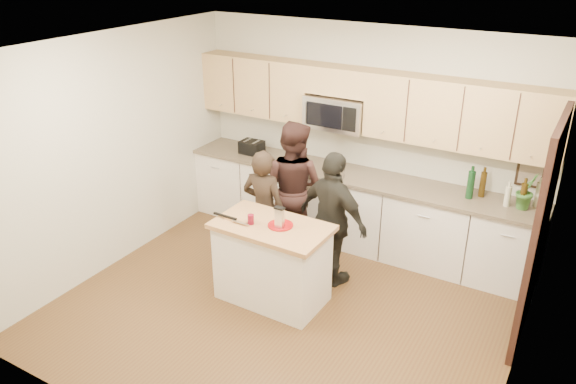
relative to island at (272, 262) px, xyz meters
The scene contains 21 objects.
floor 0.51m from the island, 25.37° to the right, with size 4.50×4.50×0.00m, color brown.
room_shell 1.30m from the island, 25.37° to the right, with size 4.52×4.02×2.71m.
back_cabinetry 1.60m from the island, 82.44° to the left, with size 4.50×0.66×0.94m.
upper_cabinetry 2.24m from the island, 81.99° to the left, with size 4.50×0.33×0.75m.
microwave 2.08m from the island, 93.34° to the left, with size 0.76×0.41×0.40m.
doorway 2.66m from the island, 18.14° to the left, with size 0.06×1.25×2.20m.
framed_picture 2.98m from the island, 41.08° to the left, with size 0.30×0.03×0.38m.
dish_towel 1.62m from the island, 117.81° to the left, with size 0.34×0.60×0.48m.
island is the anchor object (origin of this frame).
red_plate 0.46m from the island, 14.59° to the left, with size 0.26×0.26×0.02m, color #9A0E0F.
box_grater 0.59m from the island, 15.03° to the right, with size 0.10×0.06×0.22m.
drink_glass 0.54m from the island, 155.22° to the right, with size 0.07×0.07×0.10m, color maroon.
cutting_board 0.58m from the island, 169.38° to the right, with size 0.27×0.16×0.02m, color #A77045.
tongs 0.70m from the island, 165.90° to the right, with size 0.29×0.03×0.02m, color black.
knife 0.57m from the island, 151.01° to the right, with size 0.20×0.02×0.01m, color silver.
toaster 2.11m from the island, 129.23° to the left, with size 0.30×0.22×0.17m.
bottle_cluster 2.63m from the island, 40.28° to the left, with size 0.77×0.23×0.38m.
orchid 2.80m from the island, 36.64° to the left, with size 0.23×0.18×0.41m, color #3C732E.
woman_left 0.76m from the island, 129.13° to the left, with size 0.53×0.35×1.45m, color black.
woman_center 1.15m from the island, 108.42° to the left, with size 0.82×0.64×1.68m, color #321C19.
woman_right 0.81m from the island, 57.40° to the left, with size 0.91×0.38×1.56m, color black.
Camera 1 is at (2.50, -4.23, 3.58)m, focal length 35.00 mm.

